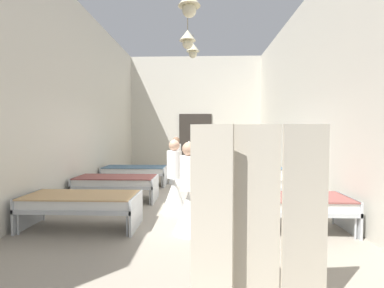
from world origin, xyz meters
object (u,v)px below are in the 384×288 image
object	(u,v)px
bed_left_row_1	(116,182)
bed_right_row_1	(265,183)
privacy_screen	(257,218)
bed_right_row_2	(250,171)
nurse_near_aisle	(189,201)
nurse_mid_aisle	(176,167)
patient_seated_primary	(239,157)
nurse_far_aisle	(174,186)
bed_left_row_0	(82,202)
patient_seated_secondary	(250,165)
bed_left_row_2	(135,171)
bed_right_row_0	(290,204)
potted_plant	(197,155)

from	to	relation	value
bed_left_row_1	bed_right_row_1	xyz separation A→B (m)	(3.49, 0.00, 0.00)
bed_right_row_1	privacy_screen	xyz separation A→B (m)	(-0.95, -3.98, 0.41)
bed_right_row_2	nurse_near_aisle	world-z (taller)	nurse_near_aisle
bed_right_row_1	nurse_mid_aisle	xyz separation A→B (m)	(-2.26, 2.22, 0.09)
bed_right_row_2	patient_seated_primary	world-z (taller)	patient_seated_primary
nurse_near_aisle	privacy_screen	xyz separation A→B (m)	(0.71, -1.89, 0.32)
nurse_near_aisle	nurse_mid_aisle	distance (m)	4.35
nurse_near_aisle	nurse_far_aisle	size ratio (longest dim) A/B	1.00
bed_left_row_1	nurse_mid_aisle	bearing A→B (deg)	61.03
privacy_screen	nurse_near_aisle	bearing A→B (deg)	120.57
bed_left_row_0	privacy_screen	world-z (taller)	privacy_screen
bed_left_row_0	nurse_near_aisle	xyz separation A→B (m)	(1.83, -0.19, 0.09)
bed_left_row_0	bed_right_row_2	xyz separation A→B (m)	(3.49, 3.80, 0.00)
bed_right_row_2	privacy_screen	distance (m)	5.97
bed_right_row_2	nurse_far_aisle	bearing A→B (deg)	-125.31
nurse_mid_aisle	bed_left_row_0	bearing A→B (deg)	-121.89
patient_seated_primary	bed_right_row_2	bearing A→B (deg)	-7.97
bed_left_row_0	patient_seated_secondary	size ratio (longest dim) A/B	2.37
bed_left_row_2	patient_seated_secondary	world-z (taller)	patient_seated_secondary
bed_left_row_2	patient_seated_primary	world-z (taller)	patient_seated_primary
patient_seated_secondary	bed_left_row_1	bearing A→B (deg)	179.81
nurse_far_aisle	privacy_screen	bearing A→B (deg)	133.83
bed_right_row_0	bed_right_row_2	distance (m)	3.80
nurse_near_aisle	patient_seated_primary	distance (m)	4.26
bed_left_row_0	nurse_mid_aisle	world-z (taller)	nurse_mid_aisle
bed_left_row_1	potted_plant	world-z (taller)	potted_plant
bed_left_row_0	nurse_far_aisle	xyz separation A→B (m)	(1.48, 0.96, 0.09)
bed_right_row_0	nurse_mid_aisle	world-z (taller)	nurse_mid_aisle
bed_right_row_0	nurse_far_aisle	bearing A→B (deg)	154.54
bed_right_row_2	potted_plant	world-z (taller)	potted_plant
nurse_mid_aisle	nurse_near_aisle	bearing A→B (deg)	-97.33
bed_left_row_1	bed_right_row_2	size ratio (longest dim) A/B	1.00
nurse_mid_aisle	privacy_screen	bearing A→B (deg)	-93.32
bed_left_row_0	potted_plant	xyz separation A→B (m)	(1.87, 4.78, 0.40)
bed_right_row_2	nurse_mid_aisle	xyz separation A→B (m)	(-2.26, 0.32, 0.09)
patient_seated_primary	nurse_mid_aisle	bearing A→B (deg)	172.03
nurse_near_aisle	potted_plant	bearing A→B (deg)	158.32
bed_left_row_0	bed_right_row_1	xyz separation A→B (m)	(3.49, 1.90, 0.00)
nurse_near_aisle	nurse_mid_aisle	xyz separation A→B (m)	(-0.60, 4.31, 0.00)
bed_right_row_0	bed_left_row_1	world-z (taller)	same
bed_left_row_1	bed_left_row_2	bearing A→B (deg)	90.00
bed_right_row_0	potted_plant	bearing A→B (deg)	108.76
patient_seated_primary	bed_right_row_1	bearing A→B (deg)	-79.82
bed_left_row_2	patient_seated_primary	size ratio (longest dim) A/B	2.37
potted_plant	privacy_screen	xyz separation A→B (m)	(0.67, -6.87, 0.01)
bed_right_row_2	potted_plant	bearing A→B (deg)	148.84
bed_right_row_0	bed_right_row_1	bearing A→B (deg)	90.00
bed_left_row_0	patient_seated_primary	bearing A→B (deg)	50.77
potted_plant	privacy_screen	distance (m)	6.90
nurse_near_aisle	privacy_screen	bearing A→B (deg)	-0.61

